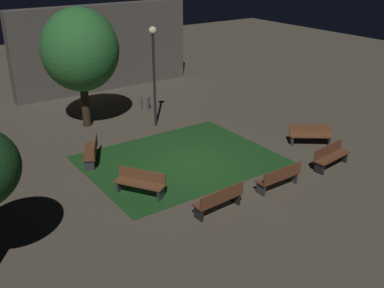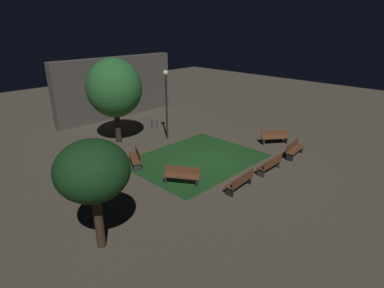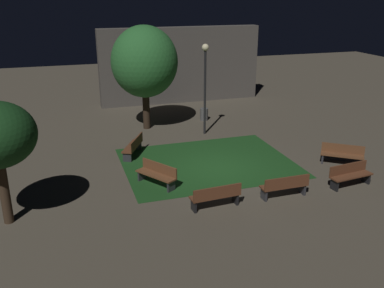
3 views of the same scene
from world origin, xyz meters
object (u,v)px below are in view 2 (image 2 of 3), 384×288
Objects in this scene: tree_lawn_side at (93,171)px; lamp_post_plaza_west at (166,93)px; bench_back_row at (241,181)px; tree_back_left at (114,88)px; bench_front_right at (275,137)px; trash_bin at (154,124)px; bench_path_side at (182,175)px; bench_corner at (136,157)px; bench_near_trees at (294,149)px; bench_front_left at (271,164)px.

lamp_post_plaza_west reaches higher than tree_lawn_side.
bench_back_row is 10.37m from tree_back_left.
bench_front_right reaches higher than trash_bin.
bench_path_side is (-1.51, 2.49, 0.00)m from bench_back_row.
bench_front_right is at bearing 4.02° from tree_lawn_side.
trash_bin is (3.17, 10.38, -0.12)m from bench_back_row.
bench_path_side is at bearing 177.41° from bench_front_right.
bench_path_side and bench_corner have the same top height.
bench_path_side is at bearing 161.87° from bench_near_trees.
lamp_post_plaza_west reaches higher than bench_front_right.
bench_front_right is 0.31× the size of tree_back_left.
bench_front_left is 4.52m from bench_front_right.
tree_lawn_side is at bearing 170.37° from bench_back_row.
tree_back_left is 4.87m from trash_bin.
bench_front_left is at bearing -152.12° from bench_front_right.
bench_near_trees is 1.04× the size of bench_path_side.
bench_back_row is 2.55× the size of trash_bin.
tree_back_left reaches higher than bench_front_left.
bench_path_side is at bearing -120.65° from trash_bin.
bench_front_left is 4.89m from bench_path_side.
lamp_post_plaza_west is at bearing 112.63° from bench_near_trees.
tree_back_left is 7.78× the size of trash_bin.
bench_front_right is (6.70, 2.11, 0.00)m from bench_back_row.
trash_bin is at bearing 8.29° from tree_back_left.
tree_lawn_side is (-5.04, -4.75, 2.52)m from bench_corner.
bench_path_side is 3.44m from bench_corner.
tree_lawn_side is 13.87m from trash_bin.
bench_near_trees is 0.45× the size of tree_lawn_side.
bench_near_trees is 2.57× the size of trash_bin.
bench_near_trees and bench_front_right have the same top height.
bench_front_left is 2.93m from bench_near_trees.
bench_near_trees is 1.01× the size of bench_corner.
bench_back_row is 1.03× the size of bench_path_side.
bench_near_trees is 7.51m from bench_path_side.
lamp_post_plaza_west is at bearing 36.50° from tree_lawn_side.
bench_back_row and bench_path_side have the same top height.
bench_corner is (-7.43, 5.77, 0.00)m from bench_near_trees.
bench_front_right is 8.99m from trash_bin.
tree_back_left is at bearing 92.15° from bench_back_row.
tree_lawn_side is 5.70× the size of trash_bin.
lamp_post_plaza_west is 3.80m from trash_bin.
tree_lawn_side is at bearing -126.65° from tree_back_left.
tree_back_left reaches higher than bench_near_trees.
bench_back_row and bench_front_right have the same top height.
bench_path_side is 0.32× the size of tree_back_left.
lamp_post_plaza_west reaches higher than trash_bin.
tree_back_left is at bearing 107.29° from bench_front_left.
tree_back_left is 10.87m from tree_lawn_side.
bench_near_trees is at bearing 1.53° from bench_back_row.
bench_path_side is 2.48× the size of trash_bin.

